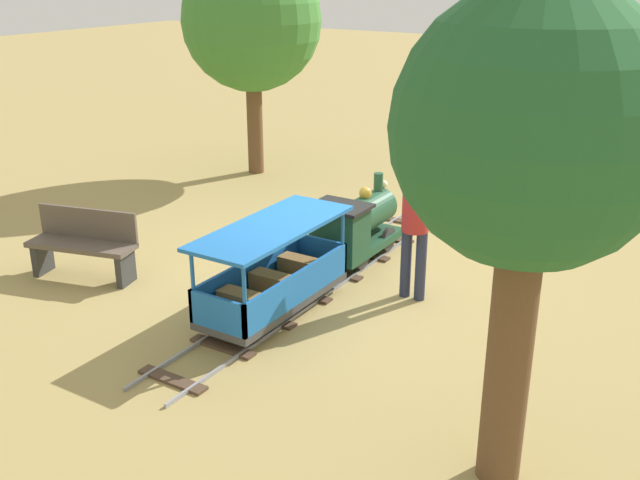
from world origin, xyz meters
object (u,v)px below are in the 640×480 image
object	(u,v)px
locomotive	(355,225)
conductor_person	(416,217)
passenger_car	(274,278)
oak_tree_near	(252,22)
oak_tree_far	(532,136)
park_bench	(84,244)

from	to	relation	value
locomotive	conductor_person	distance (m)	1.32
passenger_car	oak_tree_near	size ratio (longest dim) A/B	0.53
locomotive	oak_tree_far	size ratio (longest dim) A/B	0.42
locomotive	oak_tree_far	distance (m)	4.69
passenger_car	oak_tree_far	bearing A→B (deg)	-23.78
passenger_car	oak_tree_near	xyz separation A→B (m)	(-3.56, 4.47, 2.18)
locomotive	park_bench	size ratio (longest dim) A/B	1.06
park_bench	oak_tree_near	size ratio (longest dim) A/B	0.36
oak_tree_near	oak_tree_far	xyz separation A→B (m)	(6.47, -5.76, -0.07)
passenger_car	conductor_person	world-z (taller)	conductor_person
passenger_car	locomotive	bearing A→B (deg)	90.00
locomotive	conductor_person	size ratio (longest dim) A/B	0.89
passenger_car	oak_tree_near	bearing A→B (deg)	128.50
oak_tree_far	locomotive	bearing A→B (deg)	133.77
park_bench	oak_tree_near	world-z (taller)	oak_tree_near
oak_tree_near	park_bench	bearing A→B (deg)	-77.55
locomotive	oak_tree_far	bearing A→B (deg)	-46.23
locomotive	oak_tree_near	size ratio (longest dim) A/B	0.38
locomotive	conductor_person	xyz separation A→B (m)	(1.07, -0.60, 0.47)
conductor_person	park_bench	size ratio (longest dim) A/B	1.19
passenger_car	park_bench	size ratio (longest dim) A/B	1.47
passenger_car	oak_tree_near	distance (m)	6.12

